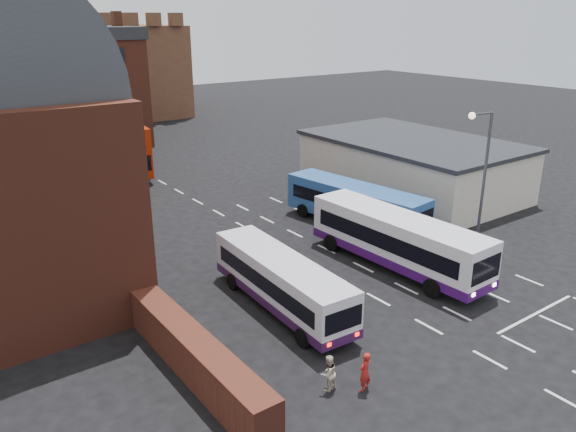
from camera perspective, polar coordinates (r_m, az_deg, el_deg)
ground at (r=27.06m, az=12.79°, el=-10.21°), size 180.00×180.00×0.00m
forecourt_wall at (r=22.48m, az=-9.29°, el=-13.99°), size 1.20×10.00×1.80m
cream_building at (r=45.46m, az=12.44°, el=5.09°), size 10.40×16.40×4.25m
brick_terrace at (r=62.66m, az=-25.06°, el=10.79°), size 22.00×10.00×11.00m
castle_keep at (r=84.82m, az=-19.99°, el=13.66°), size 22.00×22.00×12.00m
bus_white_outbound at (r=26.68m, az=-0.66°, el=-6.44°), size 2.76×9.51×2.57m
bus_white_inbound at (r=31.37m, az=11.03°, el=-2.16°), size 3.08×11.16×3.02m
bus_blue at (r=37.15m, az=6.86°, el=1.36°), size 3.74×10.57×2.82m
bus_red_double at (r=52.59m, az=-16.72°, el=7.03°), size 4.14×11.87×4.65m
street_lamp at (r=33.12m, az=19.04°, el=4.34°), size 1.71×0.50×8.46m
pedestrian_red at (r=21.80m, az=7.81°, el=-15.41°), size 0.66×0.51×1.60m
pedestrian_beige at (r=21.72m, az=4.12°, el=-15.63°), size 0.73×0.58×1.46m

